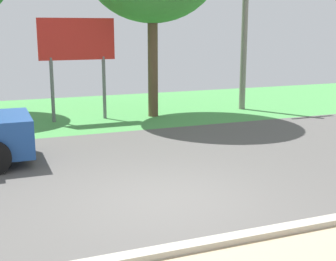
{
  "coord_description": "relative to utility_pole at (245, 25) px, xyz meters",
  "views": [
    {
      "loc": [
        -3.0,
        -7.69,
        3.17
      ],
      "look_at": [
        0.42,
        1.0,
        1.1
      ],
      "focal_mm": 49.64,
      "sensor_mm": 36.0,
      "label": 1
    }
  ],
  "objects": [
    {
      "name": "ground_plane",
      "position": [
        -6.47,
        -5.34,
        -3.34
      ],
      "size": [
        40.0,
        22.0,
        0.2
      ],
      "color": "#565451"
    },
    {
      "name": "roadside_billboard",
      "position": [
        -6.48,
        0.08,
        -0.74
      ],
      "size": [
        2.6,
        0.12,
        3.5
      ],
      "color": "slate",
      "rests_on": "ground_plane"
    },
    {
      "name": "utility_pole",
      "position": [
        0.0,
        0.0,
        0.0
      ],
      "size": [
        1.8,
        0.24,
        6.24
      ],
      "color": "gray",
      "rests_on": "ground_plane"
    }
  ]
}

